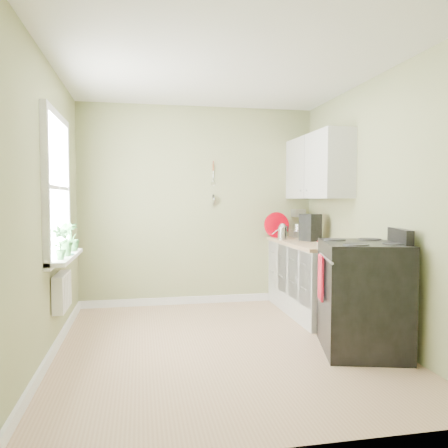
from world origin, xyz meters
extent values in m
cube|color=#A77E5C|center=(0.00, 0.00, -0.01)|extent=(3.20, 3.60, 0.02)
cube|color=white|center=(0.00, 0.00, 2.71)|extent=(3.20, 3.60, 0.02)
cube|color=#959968|center=(0.00, 1.81, 1.35)|extent=(3.20, 0.02, 2.70)
cube|color=#959968|center=(-1.61, 0.00, 1.35)|extent=(0.02, 3.60, 2.70)
cube|color=#959968|center=(1.61, 0.00, 1.35)|extent=(0.02, 3.60, 2.70)
cube|color=silver|center=(1.30, 1.00, 0.43)|extent=(0.60, 1.60, 0.87)
cube|color=tan|center=(1.29, 1.00, 0.89)|extent=(0.64, 1.60, 0.04)
cube|color=silver|center=(1.43, 1.10, 1.85)|extent=(0.35, 1.40, 0.80)
cube|color=white|center=(-1.59, 0.30, 1.55)|extent=(0.02, 1.00, 1.30)
cube|color=white|center=(-1.57, 0.30, 2.24)|extent=(0.06, 1.14, 0.07)
cube|color=white|center=(-1.57, 0.30, 0.86)|extent=(0.06, 1.14, 0.07)
cube|color=white|center=(-1.57, 0.30, 1.55)|extent=(0.04, 1.00, 0.04)
cube|color=white|center=(-1.51, 0.30, 0.88)|extent=(0.18, 1.14, 0.04)
cube|color=white|center=(-1.54, 0.25, 0.55)|extent=(0.12, 0.50, 0.35)
cylinder|color=tan|center=(0.20, 1.78, 1.88)|extent=(0.02, 0.02, 0.10)
cylinder|color=silver|center=(0.20, 1.78, 1.76)|extent=(0.01, 0.01, 0.16)
cylinder|color=silver|center=(0.20, 1.78, 1.42)|extent=(0.01, 0.14, 0.14)
cube|color=black|center=(1.27, -0.37, 0.50)|extent=(0.92, 1.01, 1.01)
cube|color=black|center=(1.27, -0.37, 1.02)|extent=(0.92, 1.01, 0.03)
cube|color=black|center=(1.60, -0.37, 1.09)|extent=(0.29, 0.84, 0.16)
cylinder|color=#B2B2B7|center=(0.90, -0.37, 0.90)|extent=(0.20, 0.68, 0.02)
cube|color=maroon|center=(0.90, -0.26, 0.69)|extent=(0.08, 0.24, 0.43)
cube|color=#B2B2B7|center=(1.40, 1.72, 0.95)|extent=(0.24, 0.34, 0.09)
cube|color=#B2B2B7|center=(1.40, 1.86, 1.11)|extent=(0.14, 0.09, 0.24)
cube|color=#B2B2B7|center=(1.40, 1.74, 1.25)|extent=(0.17, 0.33, 0.11)
sphere|color=#B2B2B7|center=(1.40, 1.86, 1.28)|extent=(0.13, 0.13, 0.13)
cylinder|color=silver|center=(1.40, 1.65, 1.02)|extent=(0.18, 0.18, 0.15)
cylinder|color=silver|center=(1.05, 1.34, 0.99)|extent=(0.12, 0.12, 0.17)
cone|color=silver|center=(1.05, 1.34, 1.10)|extent=(0.12, 0.12, 0.04)
cylinder|color=silver|center=(0.96, 1.34, 1.02)|extent=(0.12, 0.03, 0.09)
cube|color=black|center=(1.34, 1.10, 1.08)|extent=(0.27, 0.28, 0.34)
cylinder|color=black|center=(1.31, 1.10, 0.98)|extent=(0.11, 0.11, 0.12)
cylinder|color=#9D000C|center=(1.05, 1.59, 1.09)|extent=(0.36, 0.07, 0.35)
cylinder|color=#A39885|center=(1.13, 0.30, 0.94)|extent=(0.07, 0.07, 0.07)
cylinder|color=#9D000C|center=(1.13, 0.30, 0.98)|extent=(0.07, 0.07, 0.01)
imported|color=#3A7E3D|center=(-1.50, -0.04, 1.05)|extent=(0.20, 0.19, 0.31)
imported|color=#3A7E3D|center=(-1.50, 0.22, 1.06)|extent=(0.21, 0.22, 0.32)
imported|color=#3A7E3D|center=(-1.50, 0.61, 1.04)|extent=(0.23, 0.23, 0.29)
camera|label=1|loc=(-0.79, -4.14, 1.44)|focal=35.00mm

